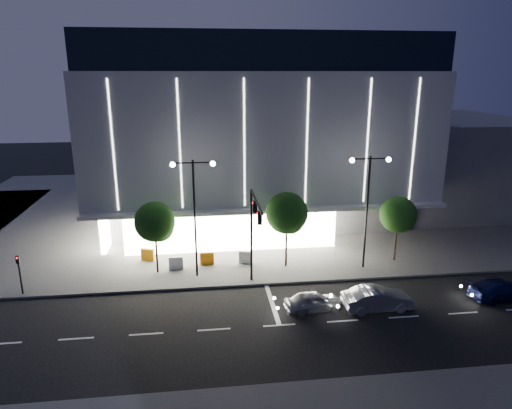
{
  "coord_description": "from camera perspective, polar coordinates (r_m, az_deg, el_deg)",
  "views": [
    {
      "loc": [
        -2.46,
        -25.9,
        14.88
      ],
      "look_at": [
        1.73,
        7.98,
        5.0
      ],
      "focal_mm": 32.0,
      "sensor_mm": 36.0,
      "label": 1
    }
  ],
  "objects": [
    {
      "name": "car_second",
      "position": [
        31.24,
        14.96,
        -11.33
      ],
      "size": [
        4.65,
        1.79,
        1.51
      ],
      "primitive_type": "imported",
      "rotation": [
        0.0,
        0.0,
        1.61
      ],
      "color": "#ABADB3",
      "rests_on": "ground"
    },
    {
      "name": "ground",
      "position": [
        29.97,
        -1.45,
        -13.63
      ],
      "size": [
        160.0,
        160.0,
        0.0
      ],
      "primitive_type": "plane",
      "color": "black",
      "rests_on": "ground"
    },
    {
      "name": "tree_right",
      "position": [
        38.0,
        17.35,
        -1.43
      ],
      "size": [
        2.91,
        2.91,
        5.51
      ],
      "color": "black",
      "rests_on": "ground"
    },
    {
      "name": "sidewalk_museum",
      "position": [
        52.58,
        1.39,
        -0.22
      ],
      "size": [
        70.0,
        40.0,
        0.15
      ],
      "primitive_type": "cube",
      "color": "#474747",
      "rests_on": "ground"
    },
    {
      "name": "barrier_b",
      "position": [
        36.27,
        -9.98,
        -7.22
      ],
      "size": [
        1.11,
        0.29,
        1.0
      ],
      "primitive_type": "cube",
      "rotation": [
        0.0,
        0.0,
        0.04
      ],
      "color": "silver",
      "rests_on": "sidewalk_museum"
    },
    {
      "name": "traffic_mast",
      "position": [
        31.04,
        -0.29,
        -2.36
      ],
      "size": [
        0.33,
        5.89,
        7.07
      ],
      "color": "black",
      "rests_on": "ground"
    },
    {
      "name": "annex_building",
      "position": [
        58.29,
        22.4,
        5.17
      ],
      "size": [
        16.0,
        20.0,
        10.0
      ],
      "primitive_type": "cube",
      "color": "#4C4C51",
      "rests_on": "ground"
    },
    {
      "name": "car_lead",
      "position": [
        30.37,
        7.19,
        -11.95
      ],
      "size": [
        3.94,
        1.99,
        1.29
      ],
      "primitive_type": "imported",
      "rotation": [
        0.0,
        0.0,
        1.7
      ],
      "color": "#95979C",
      "rests_on": "ground"
    },
    {
      "name": "tree_left",
      "position": [
        34.84,
        -12.49,
        -2.39
      ],
      "size": [
        3.02,
        3.02,
        5.72
      ],
      "color": "black",
      "rests_on": "ground"
    },
    {
      "name": "museum",
      "position": [
        48.83,
        -0.62,
        9.55
      ],
      "size": [
        30.0,
        25.8,
        18.0
      ],
      "color": "#4C4C51",
      "rests_on": "ground"
    },
    {
      "name": "barrier_a",
      "position": [
        38.35,
        -13.38,
        -6.1
      ],
      "size": [
        1.12,
        0.6,
        1.0
      ],
      "primitive_type": "cube",
      "rotation": [
        0.0,
        0.0,
        -0.33
      ],
      "color": "orange",
      "rests_on": "sidewalk_museum"
    },
    {
      "name": "barrier_d",
      "position": [
        36.82,
        -1.29,
        -6.6
      ],
      "size": [
        1.12,
        0.58,
        1.0
      ],
      "primitive_type": "cube",
      "rotation": [
        0.0,
        0.0,
        -0.32
      ],
      "color": "silver",
      "rests_on": "sidewalk_museum"
    },
    {
      "name": "street_lamp_east",
      "position": [
        35.39,
        13.82,
        1.06
      ],
      "size": [
        3.16,
        0.36,
        9.0
      ],
      "color": "black",
      "rests_on": "ground"
    },
    {
      "name": "street_lamp_west",
      "position": [
        33.13,
        -7.72,
        0.37
      ],
      "size": [
        3.16,
        0.36,
        9.0
      ],
      "color": "black",
      "rests_on": "ground"
    },
    {
      "name": "car_third",
      "position": [
        35.82,
        28.3,
        -9.3
      ],
      "size": [
        4.78,
        2.44,
        1.33
      ],
      "primitive_type": "imported",
      "rotation": [
        0.0,
        0.0,
        1.7
      ],
      "color": "#14194B",
      "rests_on": "ground"
    },
    {
      "name": "tree_mid",
      "position": [
        35.17,
        3.91,
        -1.35
      ],
      "size": [
        3.25,
        3.25,
        6.15
      ],
      "color": "black",
      "rests_on": "ground"
    },
    {
      "name": "barrier_c",
      "position": [
        36.79,
        -6.13,
        -6.71
      ],
      "size": [
        1.1,
        0.26,
        1.0
      ],
      "primitive_type": "cube",
      "rotation": [
        0.0,
        0.0,
        -0.01
      ],
      "color": "orange",
      "rests_on": "sidewalk_museum"
    },
    {
      "name": "ped_signal_far",
      "position": [
        35.35,
        -27.47,
        -7.35
      ],
      "size": [
        0.22,
        0.24,
        3.0
      ],
      "color": "black",
      "rests_on": "ground"
    }
  ]
}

